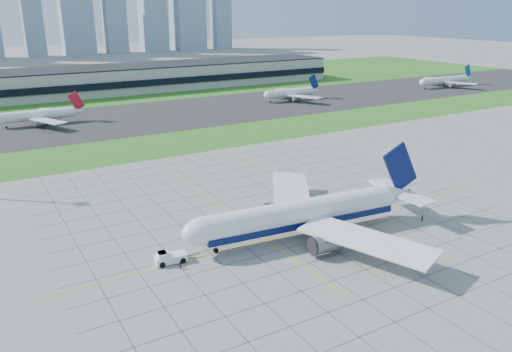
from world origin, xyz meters
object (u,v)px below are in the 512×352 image
(distant_jet_1, at_px, (40,115))
(airliner, at_px, (303,214))
(crew_near, at_px, (180,265))
(distant_jet_2, at_px, (291,93))
(pushback_tug, at_px, (169,257))
(distant_jet_3, at_px, (445,80))
(crew_far, at_px, (422,219))

(distant_jet_1, bearing_deg, airliner, -77.55)
(crew_near, bearing_deg, distant_jet_1, 21.65)
(crew_near, distance_m, distant_jet_2, 199.12)
(pushback_tug, relative_size, distant_jet_3, 0.20)
(crew_near, distance_m, crew_far, 61.29)
(pushback_tug, distance_m, distant_jet_1, 152.67)
(airliner, height_order, distant_jet_3, airliner)
(airliner, height_order, crew_near, airliner)
(airliner, relative_size, distant_jet_3, 1.32)
(pushback_tug, xyz_separation_m, distant_jet_2, (130.97, 147.04, 3.30))
(pushback_tug, relative_size, crew_near, 5.93)
(crew_near, relative_size, distant_jet_3, 0.03)
(distant_jet_2, xyz_separation_m, distant_jet_3, (119.46, -9.13, 0.00))
(airliner, distance_m, crew_far, 31.64)
(distant_jet_1, bearing_deg, pushback_tug, -88.96)
(crew_far, xyz_separation_m, distant_jet_1, (-64.41, 164.78, 3.70))
(pushback_tug, xyz_separation_m, distant_jet_3, (250.43, 137.91, 3.30))
(crew_far, bearing_deg, distant_jet_1, 145.03)
(airliner, height_order, crew_far, airliner)
(airliner, distance_m, pushback_tug, 32.05)
(airliner, bearing_deg, pushback_tug, -179.91)
(pushback_tug, bearing_deg, distant_jet_1, 96.90)
(pushback_tug, bearing_deg, distant_jet_2, 54.17)
(airliner, distance_m, distant_jet_2, 180.12)
(distant_jet_3, bearing_deg, pushback_tug, -151.16)
(distant_jet_3, bearing_deg, crew_near, -150.42)
(pushback_tug, relative_size, distant_jet_1, 0.23)
(crew_near, bearing_deg, distant_jet_3, -40.13)
(airliner, height_order, pushback_tug, airliner)
(distant_jet_2, distance_m, distant_jet_3, 119.81)
(crew_far, distance_m, distant_jet_1, 176.96)
(crew_near, bearing_deg, crew_far, -77.65)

